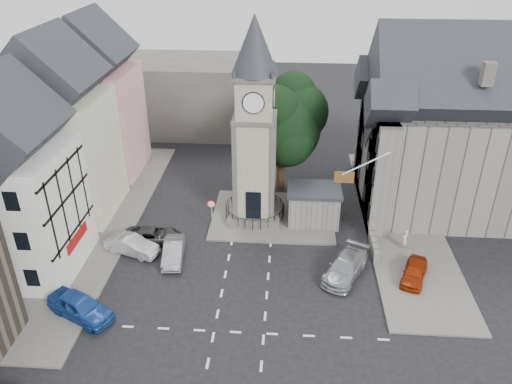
# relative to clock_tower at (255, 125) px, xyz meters

# --- Properties ---
(ground) EXTENTS (120.00, 120.00, 0.00)m
(ground) POSITION_rel_clock_tower_xyz_m (0.00, -7.99, -8.12)
(ground) COLOR black
(ground) RESTS_ON ground
(pavement_west) EXTENTS (6.00, 30.00, 0.14)m
(pavement_west) POSITION_rel_clock_tower_xyz_m (-12.50, -1.99, -8.05)
(pavement_west) COLOR #595651
(pavement_west) RESTS_ON ground
(pavement_east) EXTENTS (6.00, 26.00, 0.14)m
(pavement_east) POSITION_rel_clock_tower_xyz_m (12.00, 0.01, -8.05)
(pavement_east) COLOR #595651
(pavement_east) RESTS_ON ground
(central_island) EXTENTS (10.00, 8.00, 0.16)m
(central_island) POSITION_rel_clock_tower_xyz_m (1.50, 0.01, -8.04)
(central_island) COLOR #595651
(central_island) RESTS_ON ground
(road_markings) EXTENTS (20.00, 8.00, 0.01)m
(road_markings) POSITION_rel_clock_tower_xyz_m (0.00, -13.49, -8.12)
(road_markings) COLOR silver
(road_markings) RESTS_ON ground
(clock_tower) EXTENTS (4.86, 4.86, 16.25)m
(clock_tower) POSITION_rel_clock_tower_xyz_m (0.00, 0.00, 0.00)
(clock_tower) COLOR #4C4944
(clock_tower) RESTS_ON ground
(stone_shelter) EXTENTS (4.30, 3.30, 3.08)m
(stone_shelter) POSITION_rel_clock_tower_xyz_m (4.80, -0.49, -6.57)
(stone_shelter) COLOR slate
(stone_shelter) RESTS_ON ground
(town_tree) EXTENTS (7.20, 7.20, 10.80)m
(town_tree) POSITION_rel_clock_tower_xyz_m (2.00, 5.01, -1.15)
(town_tree) COLOR black
(town_tree) RESTS_ON ground
(warning_sign_post) EXTENTS (0.70, 0.19, 2.85)m
(warning_sign_post) POSITION_rel_clock_tower_xyz_m (-3.20, -2.56, -6.09)
(warning_sign_post) COLOR black
(warning_sign_post) RESTS_ON ground
(terrace_pink) EXTENTS (8.10, 7.60, 12.80)m
(terrace_pink) POSITION_rel_clock_tower_xyz_m (-15.50, 8.01, -1.54)
(terrace_pink) COLOR #CA8A8C
(terrace_pink) RESTS_ON ground
(terrace_cream) EXTENTS (8.10, 7.60, 12.80)m
(terrace_cream) POSITION_rel_clock_tower_xyz_m (-15.50, 0.01, -1.54)
(terrace_cream) COLOR beige
(terrace_cream) RESTS_ON ground
(terrace_tudor) EXTENTS (8.10, 7.60, 12.00)m
(terrace_tudor) POSITION_rel_clock_tower_xyz_m (-15.50, -7.99, -1.93)
(terrace_tudor) COLOR silver
(terrace_tudor) RESTS_ON ground
(backdrop_west) EXTENTS (20.00, 10.00, 8.00)m
(backdrop_west) POSITION_rel_clock_tower_xyz_m (-12.00, 20.01, -4.12)
(backdrop_west) COLOR #4C4944
(backdrop_west) RESTS_ON ground
(east_building) EXTENTS (14.40, 11.40, 12.60)m
(east_building) POSITION_rel_clock_tower_xyz_m (15.59, 3.01, -1.86)
(east_building) COLOR slate
(east_building) RESTS_ON ground
(east_boundary_wall) EXTENTS (0.40, 16.00, 0.90)m
(east_boundary_wall) POSITION_rel_clock_tower_xyz_m (9.20, 2.01, -7.67)
(east_boundary_wall) COLOR slate
(east_boundary_wall) RESTS_ON ground
(flagpole) EXTENTS (3.68, 0.10, 2.74)m
(flagpole) POSITION_rel_clock_tower_xyz_m (8.00, -3.99, -1.12)
(flagpole) COLOR white
(flagpole) RESTS_ON ground
(car_west_blue) EXTENTS (4.88, 3.68, 1.55)m
(car_west_blue) POSITION_rel_clock_tower_xyz_m (-9.92, -12.76, -7.35)
(car_west_blue) COLOR #1B4296
(car_west_blue) RESTS_ON ground
(car_west_silver) EXTENTS (4.36, 2.65, 1.36)m
(car_west_silver) POSITION_rel_clock_tower_xyz_m (-8.70, -5.89, -7.44)
(car_west_silver) COLOR #AEAFB6
(car_west_silver) RESTS_ON ground
(car_west_grey) EXTENTS (4.43, 2.14, 1.22)m
(car_west_grey) POSITION_rel_clock_tower_xyz_m (-7.50, -4.43, -7.51)
(car_west_grey) COLOR #2E2E30
(car_west_grey) RESTS_ON ground
(car_island_silver) EXTENTS (1.81, 4.08, 1.30)m
(car_island_silver) POSITION_rel_clock_tower_xyz_m (-5.47, -6.43, -7.47)
(car_island_silver) COLOR gray
(car_island_silver) RESTS_ON ground
(car_island_east) EXTENTS (3.97, 5.29, 1.43)m
(car_island_east) POSITION_rel_clock_tower_xyz_m (6.83, -7.49, -7.41)
(car_island_east) COLOR #929599
(car_island_east) RESTS_ON ground
(car_east_red) EXTENTS (2.65, 3.91, 1.24)m
(car_east_red) POSITION_rel_clock_tower_xyz_m (11.50, -7.63, -7.50)
(car_east_red) COLOR #932508
(car_east_red) RESTS_ON ground
(pedestrian) EXTENTS (0.72, 0.68, 1.66)m
(pedestrian) POSITION_rel_clock_tower_xyz_m (11.50, -3.98, -7.29)
(pedestrian) COLOR #BDB79D
(pedestrian) RESTS_ON ground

